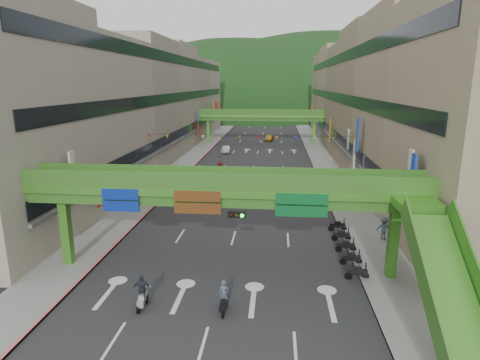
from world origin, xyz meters
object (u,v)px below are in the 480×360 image
(car_yellow, at_px, (269,138))
(scooter_rider_near, at_px, (224,298))
(pedestrian_red, at_px, (337,197))
(overpass_near, at_px, (237,201))
(scooter_rider_mid, at_px, (286,191))
(car_silver, at_px, (226,149))

(car_yellow, bearing_deg, scooter_rider_near, -82.43)
(scooter_rider_near, height_order, pedestrian_red, scooter_rider_near)
(car_yellow, distance_m, pedestrian_red, 47.96)
(overpass_near, xyz_separation_m, scooter_rider_mid, (3.65, 18.03, -4.21))
(scooter_rider_mid, relative_size, pedestrian_red, 1.04)
(scooter_rider_mid, distance_m, car_silver, 31.34)
(car_silver, height_order, pedestrian_red, pedestrian_red)
(scooter_rider_mid, bearing_deg, car_silver, 109.23)
(scooter_rider_mid, xyz_separation_m, pedestrian_red, (5.22, -1.66, -0.06))
(overpass_near, relative_size, car_silver, 7.35)
(overpass_near, distance_m, car_yellow, 63.82)
(car_silver, distance_m, pedestrian_red, 34.90)
(scooter_rider_near, xyz_separation_m, car_silver, (-6.40, 52.00, -0.26))
(scooter_rider_near, xyz_separation_m, scooter_rider_mid, (3.93, 22.41, 0.12))
(car_silver, xyz_separation_m, car_yellow, (7.54, 16.04, 0.08))
(scooter_rider_near, distance_m, pedestrian_red, 22.68)
(overpass_near, height_order, car_silver, overpass_near)
(car_silver, bearing_deg, car_yellow, 59.04)
(overpass_near, distance_m, scooter_rider_near, 6.16)
(scooter_rider_mid, bearing_deg, pedestrian_red, -17.60)
(pedestrian_red, bearing_deg, overpass_near, -139.75)
(scooter_rider_mid, height_order, car_yellow, scooter_rider_mid)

